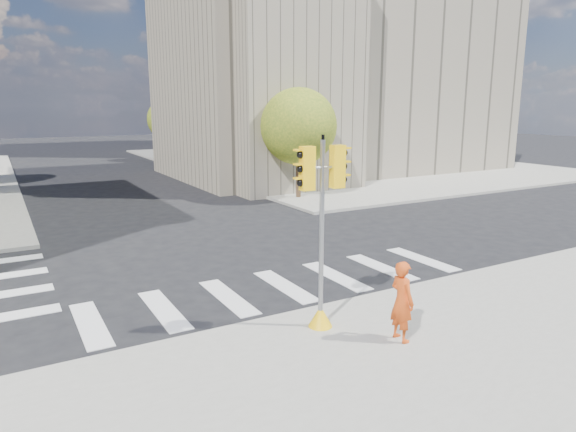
% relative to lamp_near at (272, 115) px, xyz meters
% --- Properties ---
extents(ground, '(160.00, 160.00, 0.00)m').
position_rel_lamp_near_xyz_m(ground, '(-8.00, -14.00, -4.58)').
color(ground, black).
rests_on(ground, ground).
extents(sidewalk_far_right, '(28.00, 40.00, 0.15)m').
position_rel_lamp_near_xyz_m(sidewalk_far_right, '(12.00, 12.00, -4.50)').
color(sidewalk_far_right, gray).
rests_on(sidewalk_far_right, ground).
extents(civic_building, '(26.00, 16.00, 19.39)m').
position_rel_lamp_near_xyz_m(civic_building, '(7.59, 5.12, 2.68)').
color(civic_building, gray).
rests_on(civic_building, ground).
extents(office_tower, '(20.00, 18.00, 30.00)m').
position_rel_lamp_near_xyz_m(office_tower, '(14.00, 28.00, 10.42)').
color(office_tower, '#9EA0A3').
rests_on(office_tower, ground).
extents(tree_re_near, '(4.20, 4.20, 6.16)m').
position_rel_lamp_near_xyz_m(tree_re_near, '(-0.50, -4.00, -0.53)').
color(tree_re_near, '#382616').
rests_on(tree_re_near, ground).
extents(tree_re_mid, '(4.60, 4.60, 6.66)m').
position_rel_lamp_near_xyz_m(tree_re_mid, '(-0.50, 8.00, -0.23)').
color(tree_re_mid, '#382616').
rests_on(tree_re_mid, ground).
extents(tree_re_far, '(4.00, 4.00, 5.88)m').
position_rel_lamp_near_xyz_m(tree_re_far, '(-0.50, 20.00, -0.71)').
color(tree_re_far, '#382616').
rests_on(tree_re_far, ground).
extents(lamp_near, '(0.35, 0.18, 8.11)m').
position_rel_lamp_near_xyz_m(lamp_near, '(0.00, 0.00, 0.00)').
color(lamp_near, black).
rests_on(lamp_near, sidewalk_far_right).
extents(lamp_far, '(0.35, 0.18, 8.11)m').
position_rel_lamp_near_xyz_m(lamp_far, '(0.00, 14.00, 0.00)').
color(lamp_far, black).
rests_on(lamp_far, sidewalk_far_right).
extents(traffic_signal, '(1.07, 0.56, 4.42)m').
position_rel_lamp_near_xyz_m(traffic_signal, '(-8.90, -19.11, -2.56)').
color(traffic_signal, yellow).
rests_on(traffic_signal, sidewalk_near).
extents(photographer, '(0.44, 0.66, 1.79)m').
position_rel_lamp_near_xyz_m(photographer, '(-7.76, -20.57, -3.53)').
color(photographer, '#CE4613').
rests_on(photographer, sidewalk_near).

